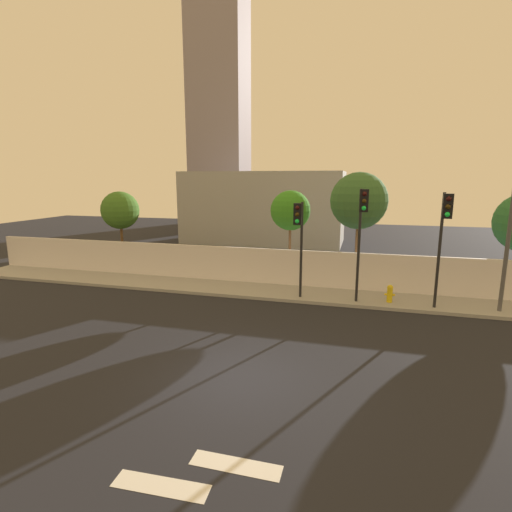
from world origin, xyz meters
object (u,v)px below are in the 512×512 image
object	(u,v)px
traffic_light_center	(361,222)
fire_hydrant	(390,293)
roadside_tree_leftmost	(120,210)
traffic_light_right	(299,230)
roadside_tree_midleft	(290,211)
traffic_light_left	(444,227)
roadside_tree_midright	(359,201)

from	to	relation	value
traffic_light_center	fire_hydrant	bearing A→B (deg)	27.84
roadside_tree_leftmost	fire_hydrant	bearing A→B (deg)	-11.89
traffic_light_right	roadside_tree_midleft	xyz separation A→B (m)	(-1.12, 3.99, 0.48)
traffic_light_center	roadside_tree_leftmost	world-z (taller)	traffic_light_center
traffic_light_left	roadside_tree_midright	distance (m)	5.44
traffic_light_right	roadside_tree_midright	size ratio (longest dim) A/B	0.74
traffic_light_center	roadside_tree_leftmost	distance (m)	14.57
traffic_light_left	fire_hydrant	world-z (taller)	traffic_light_left
traffic_light_center	roadside_tree_midright	distance (m)	4.00
traffic_light_center	roadside_tree_midright	bearing A→B (deg)	92.77
traffic_light_right	roadside_tree_leftmost	size ratio (longest dim) A/B	0.91
roadside_tree_leftmost	roadside_tree_midleft	bearing A→B (deg)	0.00
roadside_tree_midleft	roadside_tree_midright	bearing A→B (deg)	0.00
traffic_light_center	roadside_tree_midright	world-z (taller)	roadside_tree_midright
roadside_tree_leftmost	roadside_tree_midright	world-z (taller)	roadside_tree_midright
traffic_light_center	traffic_light_right	distance (m)	2.59
traffic_light_left	traffic_light_center	xyz separation A→B (m)	(-3.05, 0.36, 0.05)
traffic_light_left	traffic_light_right	size ratio (longest dim) A/B	1.11
roadside_tree_midleft	roadside_tree_midright	world-z (taller)	roadside_tree_midright
traffic_light_left	roadside_tree_midleft	size ratio (longest dim) A/B	0.98
traffic_light_left	roadside_tree_leftmost	world-z (taller)	traffic_light_left
roadside_tree_midleft	roadside_tree_midright	xyz separation A→B (m)	(3.49, 0.00, 0.56)
fire_hydrant	traffic_light_left	bearing A→B (deg)	-32.15
traffic_light_center	traffic_light_right	xyz separation A→B (m)	(-2.56, -0.04, -0.40)
roadside_tree_leftmost	roadside_tree_midright	xyz separation A→B (m)	(13.83, 0.00, 0.77)
fire_hydrant	roadside_tree_midleft	distance (m)	6.78
traffic_light_left	roadside_tree_leftmost	distance (m)	17.61
roadside_tree_leftmost	roadside_tree_midleft	size ratio (longest dim) A/B	0.97
traffic_light_left	fire_hydrant	xyz separation A→B (m)	(-1.71, 1.07, -3.08)
traffic_light_left	traffic_light_center	distance (m)	3.07
traffic_light_left	fire_hydrant	size ratio (longest dim) A/B	6.13
fire_hydrant	roadside_tree_leftmost	xyz separation A→B (m)	(-15.37, 3.24, 3.00)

